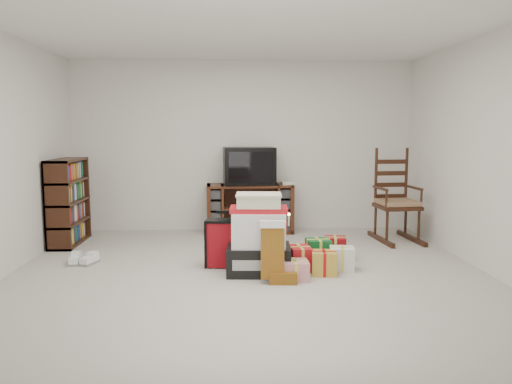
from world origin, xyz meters
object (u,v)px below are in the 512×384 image
red_suitcase (225,243)px  sneaker_pair (82,260)px  teddy_bear (254,254)px  gift_cluster (319,257)px  santa_figurine (274,235)px  bookshelf (68,203)px  mrs_claus_figurine (233,246)px  gift_pile (259,239)px  crt_television (249,166)px  tv_stand (250,208)px  rocking_chair (396,208)px

red_suitcase → sneaker_pair: size_ratio=1.90×
teddy_bear → gift_cluster: (0.71, -0.08, -0.02)m
sneaker_pair → santa_figurine: bearing=11.7°
bookshelf → gift_cluster: (3.09, -1.38, -0.41)m
mrs_claus_figurine → gift_cluster: mrs_claus_figurine is taller
gift_pile → crt_television: (-0.03, 2.10, 0.62)m
bookshelf → red_suitcase: 2.42m
red_suitcase → santa_figurine: bearing=45.0°
crt_television → gift_cluster: bearing=-74.6°
bookshelf → santa_figurine: bookshelf is taller
tv_stand → crt_television: crt_television is taller
bookshelf → crt_television: crt_television is taller
gift_pile → mrs_claus_figurine: bearing=130.1°
tv_stand → gift_cluster: 2.09m
gift_pile → bookshelf: bearing=151.5°
santa_figurine → sneaker_pair: (-2.19, -0.29, -0.21)m
gift_pile → mrs_claus_figurine: (-0.27, 0.36, -0.15)m
gift_pile → tv_stand: bearing=93.8°
santa_figurine → bookshelf: bearing=164.0°
bookshelf → red_suitcase: size_ratio=1.83×
gift_cluster → crt_television: 2.26m
rocking_chair → gift_pile: rocking_chair is taller
rocking_chair → gift_cluster: rocking_chair is taller
bookshelf → sneaker_pair: 1.25m
tv_stand → gift_pile: (0.02, -2.09, 0.00)m
bookshelf → rocking_chair: rocking_chair is taller
red_suitcase → santa_figurine: santa_figurine is taller
red_suitcase → crt_television: crt_television is taller
santa_figurine → sneaker_pair: 2.21m
gift_cluster → sneaker_pair: bearing=172.8°
tv_stand → sneaker_pair: size_ratio=3.90×
tv_stand → gift_cluster: tv_stand is taller
santa_figurine → mrs_claus_figurine: santa_figurine is taller
santa_figurine → red_suitcase: bearing=-141.1°
red_suitcase → crt_television: (0.33, 1.83, 0.71)m
tv_stand → gift_cluster: size_ratio=1.19×
rocking_chair → gift_pile: bearing=-147.7°
sneaker_pair → mrs_claus_figurine: bearing=1.2°
red_suitcase → gift_pile: bearing=-31.3°
teddy_bear → tv_stand: bearing=89.2°
bookshelf → gift_pile: bookshelf is taller
mrs_claus_figurine → gift_cluster: bearing=-14.5°
rocking_chair → gift_cluster: (-1.28, -1.38, -0.31)m
gift_pile → red_suitcase: (-0.35, 0.27, -0.09)m
gift_pile → teddy_bear: size_ratio=2.42×
mrs_claus_figurine → crt_television: (0.24, 1.74, 0.76)m
tv_stand → teddy_bear: bearing=-93.3°
bookshelf → teddy_bear: size_ratio=3.29×
red_suitcase → teddy_bear: bearing=-7.2°
tv_stand → teddy_bear: tv_stand is taller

